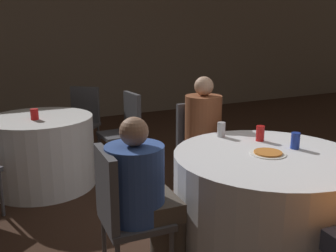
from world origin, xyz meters
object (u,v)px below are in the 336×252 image
at_px(table_far, 42,152).
at_px(person_blue_shirt, 146,199).
at_px(chair_near_north, 198,141).
at_px(person_floral_shirt, 206,139).
at_px(table_near, 265,202).
at_px(chair_far_northeast, 83,116).
at_px(chair_far_east, 126,125).
at_px(chair_near_west, 121,207).
at_px(pizza_plate_near, 268,153).
at_px(soda_can_red, 260,133).
at_px(soda_can_blue, 295,141).
at_px(soda_can_silver, 221,130).

distance_m(table_far, person_blue_shirt, 1.97).
relative_size(chair_near_north, person_floral_shirt, 0.77).
distance_m(table_near, person_blue_shirt, 0.94).
relative_size(table_far, person_blue_shirt, 0.97).
distance_m(chair_far_northeast, chair_far_east, 0.75).
xyz_separation_m(chair_near_west, chair_near_north, (1.18, 1.00, 0.00)).
height_order(table_far, pizza_plate_near, pizza_plate_near).
relative_size(table_far, chair_far_northeast, 1.18).
height_order(chair_far_northeast, person_blue_shirt, person_blue_shirt).
xyz_separation_m(chair_near_north, person_floral_shirt, (-0.01, -0.16, 0.06)).
bearing_deg(soda_can_red, person_floral_shirt, 98.27).
relative_size(person_blue_shirt, person_floral_shirt, 0.93).
bearing_deg(table_far, chair_near_north, -34.45).
xyz_separation_m(chair_far_northeast, soda_can_red, (0.79, -2.42, 0.26)).
height_order(person_blue_shirt, soda_can_red, person_blue_shirt).
distance_m(chair_far_northeast, pizza_plate_near, 2.79).
relative_size(table_far, soda_can_blue, 8.80).
bearing_deg(person_blue_shirt, chair_far_east, 166.55).
bearing_deg(soda_can_blue, chair_near_west, 176.91).
xyz_separation_m(table_near, soda_can_red, (0.17, 0.29, 0.43)).
distance_m(chair_near_north, pizza_plate_near, 1.10).
bearing_deg(soda_can_red, table_far, 129.65).
relative_size(chair_far_northeast, pizza_plate_near, 3.59).
distance_m(person_floral_shirt, pizza_plate_near, 0.94).
bearing_deg(person_blue_shirt, chair_far_northeast, 177.63).
height_order(chair_near_west, person_floral_shirt, person_floral_shirt).
xyz_separation_m(chair_near_north, chair_far_east, (-0.39, 0.95, 0.00)).
bearing_deg(chair_far_east, table_far, 90.00).
xyz_separation_m(person_blue_shirt, pizza_plate_near, (0.92, -0.07, 0.18)).
bearing_deg(soda_can_silver, table_far, 129.58).
bearing_deg(chair_far_northeast, chair_far_east, 156.71).
relative_size(person_blue_shirt, soda_can_silver, 9.03).
distance_m(table_near, soda_can_blue, 0.51).
bearing_deg(person_blue_shirt, table_far, -166.26).
distance_m(chair_far_northeast, person_floral_shirt, 1.92).
xyz_separation_m(chair_near_north, soda_can_silver, (-0.13, -0.55, 0.26)).
bearing_deg(chair_near_west, soda_can_red, 103.64).
bearing_deg(chair_near_north, chair_near_west, 45.44).
height_order(soda_can_blue, soda_can_silver, same).
height_order(table_near, chair_near_west, chair_near_west).
distance_m(table_far, soda_can_silver, 1.96).
xyz_separation_m(chair_near_north, person_blue_shirt, (-1.02, -1.01, 0.02)).
distance_m(chair_near_north, person_floral_shirt, 0.17).
distance_m(table_near, person_floral_shirt, 0.96).
height_order(chair_near_west, chair_far_northeast, same).
relative_size(chair_far_northeast, soda_can_red, 7.48).
bearing_deg(chair_near_west, chair_near_north, 134.56).
relative_size(chair_near_west, soda_can_red, 7.48).
relative_size(table_near, soda_can_silver, 11.01).
relative_size(pizza_plate_near, soda_can_blue, 2.08).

